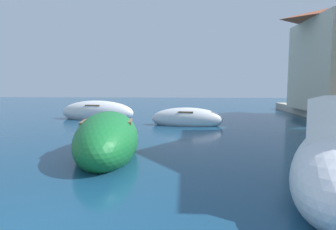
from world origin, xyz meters
name	(u,v)px	position (x,y,z in m)	size (l,w,h in m)	color
moored_boat_1	(187,119)	(2.43, 11.67, 0.32)	(3.80, 1.72, 1.17)	white
moored_boat_2	(97,112)	(-2.91, 13.96, 0.40)	(4.73, 2.32, 1.43)	white
moored_boat_3	(107,139)	(-0.04, 5.26, 0.46)	(2.49, 4.97, 1.66)	#197233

